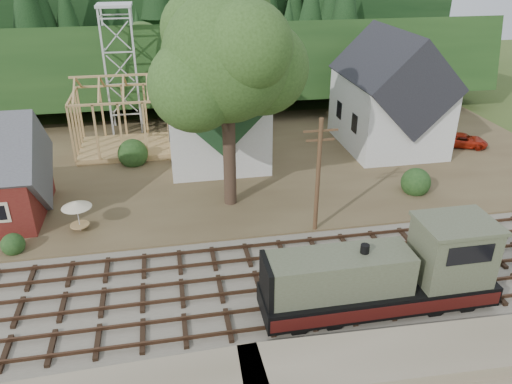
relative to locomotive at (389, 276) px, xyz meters
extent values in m
plane|color=#384C1E|center=(-8.36, 3.00, -2.13)|extent=(140.00, 140.00, 0.00)
cube|color=#726B5B|center=(-8.36, 3.00, -2.05)|extent=(64.00, 11.00, 0.16)
cube|color=brown|center=(-8.36, 21.00, -1.98)|extent=(64.00, 26.00, 0.30)
cube|color=#1E3F19|center=(-8.36, 45.00, -2.13)|extent=(70.00, 28.96, 12.74)
cube|color=black|center=(-8.36, 61.00, -2.13)|extent=(80.00, 20.00, 12.00)
cube|color=silver|center=(-6.36, 23.00, 1.37)|extent=(8.00, 12.00, 6.40)
cube|color=#1B3C1D|center=(-6.36, 23.00, 4.57)|extent=(8.40, 12.96, 8.40)
cube|color=silver|center=(-6.36, 17.00, 6.57)|extent=(2.40, 2.40, 4.00)
cone|color=#1B3C1D|center=(-6.36, 17.00, 9.87)|extent=(5.37, 5.37, 2.60)
cube|color=silver|center=(9.64, 22.00, 1.37)|extent=(8.00, 10.00, 6.40)
cube|color=black|center=(9.64, 22.00, 4.57)|extent=(8.40, 10.80, 8.40)
cube|color=tan|center=(-14.36, 25.00, -1.58)|extent=(8.00, 6.00, 0.50)
cube|color=tan|center=(-14.36, 25.00, 5.07)|extent=(8.00, 0.18, 0.18)
cube|color=silver|center=(-15.76, 29.60, 4.17)|extent=(0.18, 0.18, 12.00)
cube|color=silver|center=(-12.96, 29.60, 4.17)|extent=(0.18, 0.18, 12.00)
cube|color=silver|center=(-15.76, 32.40, 4.17)|extent=(0.18, 0.18, 12.00)
cube|color=silver|center=(-12.96, 32.40, 4.17)|extent=(0.18, 0.18, 12.00)
cube|color=silver|center=(-14.36, 31.00, 10.17)|extent=(3.20, 3.20, 0.25)
cylinder|color=#38281E|center=(-6.36, 13.00, 2.17)|extent=(0.90, 0.90, 8.00)
sphere|color=#2D491B|center=(-6.36, 13.00, 8.67)|extent=(8.40, 8.40, 8.40)
sphere|color=#2D491B|center=(-3.86, 14.00, 7.67)|extent=(6.40, 6.40, 6.40)
sphere|color=#2D491B|center=(-8.56, 12.20, 7.17)|extent=(6.00, 6.00, 6.00)
cylinder|color=#4C331E|center=(-1.36, 8.20, 1.87)|extent=(0.28, 0.28, 8.00)
cube|color=#4C331E|center=(-1.36, 8.20, 5.07)|extent=(2.20, 0.12, 0.12)
cube|color=#4C331E|center=(-1.36, 8.20, 4.47)|extent=(1.80, 0.12, 0.12)
cube|color=black|center=(-0.47, 0.00, -1.80)|extent=(12.06, 2.51, 0.35)
cube|color=black|center=(-0.47, 0.00, -1.07)|extent=(12.06, 2.91, 1.11)
cube|color=#4A4D38|center=(-2.68, 0.00, 0.54)|extent=(7.24, 2.31, 2.11)
cube|color=#4A4D38|center=(3.35, 0.00, 1.09)|extent=(3.62, 2.81, 3.22)
cube|color=#4A4D38|center=(3.35, 0.00, 2.75)|extent=(3.82, 3.01, 0.20)
cube|color=black|center=(3.35, -1.43, 1.79)|extent=(2.41, 0.06, 1.00)
cube|color=#42100E|center=(-0.47, -1.48, -1.07)|extent=(12.06, 0.04, 0.70)
cube|color=#42100E|center=(-0.47, 1.48, -1.07)|extent=(12.06, 0.04, 0.70)
cylinder|color=black|center=(-1.47, 0.00, 1.69)|extent=(0.44, 0.44, 0.70)
imported|color=#599ABF|center=(-21.42, 14.24, -1.27)|extent=(2.96, 3.47, 1.12)
imported|color=#B2210E|center=(16.61, 20.16, -1.23)|extent=(4.81, 3.57, 1.22)
cylinder|color=silver|center=(-16.73, 10.93, -0.86)|extent=(0.09, 0.09, 1.94)
cylinder|color=tan|center=(-16.73, 10.93, -1.44)|extent=(1.23, 1.23, 0.07)
cone|color=beige|center=(-16.73, 10.93, 0.11)|extent=(1.94, 1.94, 0.44)
camera|label=1|loc=(-10.56, -19.27, 15.24)|focal=35.00mm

